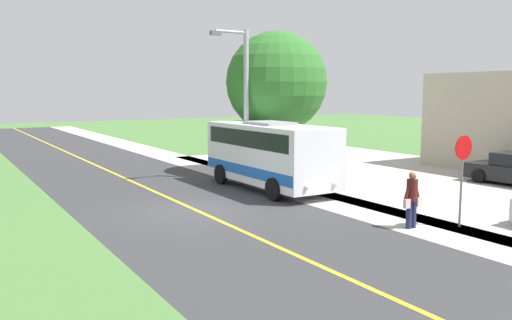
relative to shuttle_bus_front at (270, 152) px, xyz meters
name	(u,v)px	position (x,y,z in m)	size (l,w,h in m)	color
ground_plane	(197,211)	(4.53, 2.26, -1.61)	(120.00, 120.00, 0.00)	#477238
road_surface	(197,211)	(4.53, 2.26, -1.61)	(8.00, 100.00, 0.01)	#333335
sidewalk	(314,196)	(-0.67, 2.26, -1.61)	(2.40, 100.00, 0.01)	#B2ADA3
parking_lot_surface	(490,191)	(-7.87, 5.26, -1.61)	(14.00, 36.00, 0.01)	#B2ADA3
road_centre_line	(197,211)	(4.53, 2.26, -1.60)	(0.16, 100.00, 0.00)	gold
shuttle_bus_front	(270,152)	(0.00, 0.00, 0.00)	(2.70, 7.22, 2.93)	white
pedestrian_with_bags	(412,198)	(-0.14, 7.91, -0.65)	(0.72, 0.34, 1.77)	#1E2347
stop_sign	(463,165)	(-1.57, 8.58, 0.35)	(0.76, 0.07, 2.88)	slate
street_light_pole	(244,97)	(-0.34, -2.81, 2.34)	(1.97, 0.24, 7.09)	#9E9EA3
tree_curbside	(277,82)	(-2.87, -3.84, 3.06)	(5.20, 5.20, 7.28)	brown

